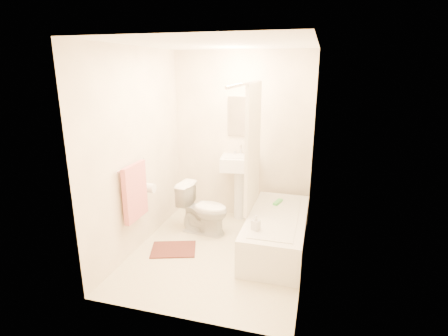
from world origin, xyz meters
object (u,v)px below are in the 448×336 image
(sink, at_px, (240,185))
(soap_bottle, at_px, (256,223))
(bath_mat, at_px, (174,249))
(toilet, at_px, (204,209))
(bathtub, at_px, (277,232))

(sink, relative_size, soap_bottle, 5.78)
(sink, height_order, soap_bottle, sink)
(sink, xyz_separation_m, soap_bottle, (0.47, -1.23, 0.01))
(sink, height_order, bath_mat, sink)
(sink, bearing_deg, bath_mat, -123.96)
(toilet, xyz_separation_m, soap_bottle, (0.83, -0.65, 0.19))
(toilet, bearing_deg, bathtub, -93.85)
(bathtub, relative_size, soap_bottle, 8.69)
(toilet, distance_m, soap_bottle, 1.07)
(toilet, height_order, soap_bottle, toilet)
(bathtub, bearing_deg, toilet, 169.90)
(toilet, relative_size, bathtub, 0.44)
(sink, distance_m, bathtub, 1.04)
(bathtub, distance_m, bath_mat, 1.29)
(bath_mat, height_order, soap_bottle, soap_bottle)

